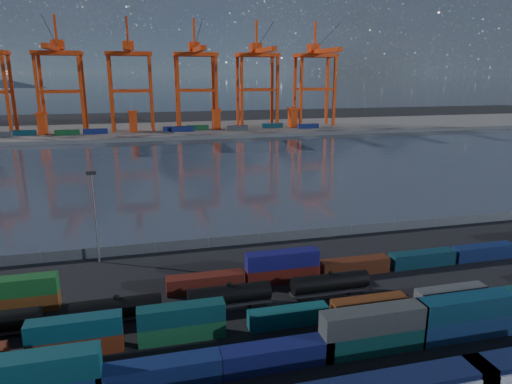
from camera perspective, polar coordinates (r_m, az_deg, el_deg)
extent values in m
plane|color=black|center=(67.00, 6.52, -14.75)|extent=(700.00, 700.00, 0.00)
plane|color=#343C4B|center=(164.10, -6.44, 3.07)|extent=(700.00, 700.00, 0.00)
cube|color=#514F4C|center=(267.13, -9.59, 7.66)|extent=(700.00, 70.00, 2.00)
cone|color=#1E2630|center=(1680.71, -7.00, 21.34)|extent=(1040.00, 1040.00, 460.00)
cone|color=#1E2630|center=(1774.17, 6.77, 19.69)|extent=(960.00, 960.00, 380.00)
cone|color=#1E2630|center=(1922.01, 17.02, 17.59)|extent=(840.00, 840.00, 300.00)
cube|color=#0E424A|center=(53.70, -26.19, -19.15)|extent=(13.07, 2.66, 2.83)
cube|color=#0F1E4F|center=(53.94, -11.80, -21.28)|extent=(13.07, 2.66, 2.83)
cube|color=#0F154E|center=(55.62, 2.68, -19.71)|extent=(13.07, 2.66, 2.83)
cube|color=#0B3937|center=(59.71, 14.33, -17.56)|extent=(13.07, 2.66, 2.83)
cube|color=#373A3B|center=(58.27, 14.51, -15.20)|extent=(13.07, 2.66, 2.83)
cube|color=navy|center=(66.21, 24.48, -15.07)|extent=(13.07, 2.66, 2.83)
cube|color=#0E3248|center=(64.92, 24.75, -12.89)|extent=(13.07, 2.66, 2.83)
cube|color=maroon|center=(61.64, -21.53, -17.33)|extent=(10.93, 2.22, 2.37)
cube|color=#0E3E4A|center=(60.45, -21.74, -15.42)|extent=(10.93, 2.22, 2.37)
cube|color=#17562C|center=(61.06, -9.21, -16.73)|extent=(10.93, 2.22, 2.37)
cube|color=#0B383D|center=(59.87, -9.31, -14.79)|extent=(10.93, 2.22, 2.37)
cube|color=#0E454A|center=(63.46, 4.04, -15.26)|extent=(10.93, 2.22, 2.37)
cube|color=#592B11|center=(67.73, 13.94, -13.63)|extent=(10.93, 2.22, 2.37)
cube|color=#434648|center=(74.45, 23.16, -11.73)|extent=(10.93, 2.22, 2.37)
cube|color=brown|center=(74.47, -27.94, -12.20)|extent=(11.91, 2.42, 2.58)
cube|color=#175721|center=(73.42, -28.18, -10.39)|extent=(11.91, 2.42, 2.58)
cube|color=#561911|center=(72.53, -6.38, -11.18)|extent=(11.91, 2.42, 2.58)
cube|color=#59140D|center=(74.98, 3.28, -10.20)|extent=(11.91, 2.42, 2.58)
cube|color=#131158|center=(73.94, 3.31, -8.39)|extent=(11.91, 2.42, 2.58)
cube|color=#4E210F|center=(79.47, 12.23, -9.04)|extent=(11.91, 2.42, 2.58)
cube|color=#0B2E3C|center=(85.70, 20.05, -7.84)|extent=(11.91, 2.42, 2.58)
cube|color=#0F1E4C|center=(93.13, 26.54, -6.72)|extent=(11.91, 2.42, 2.58)
cube|color=black|center=(68.89, -26.70, -15.22)|extent=(2.29, 1.65, 0.55)
cylinder|color=black|center=(66.30, -17.00, -13.61)|extent=(11.90, 2.65, 2.65)
cylinder|color=black|center=(65.63, -17.10, -12.48)|extent=(0.73, 0.73, 0.46)
cube|color=black|center=(66.99, -16.90, -14.72)|extent=(12.35, 1.83, 0.37)
cube|color=black|center=(67.58, -20.49, -15.12)|extent=(2.29, 1.65, 0.55)
cube|color=black|center=(67.01, -13.25, -14.80)|extent=(2.29, 1.65, 0.55)
cylinder|color=black|center=(67.03, -3.34, -12.62)|extent=(11.90, 2.65, 2.65)
cylinder|color=black|center=(66.37, -3.36, -11.49)|extent=(0.73, 0.73, 0.46)
cube|color=black|center=(67.71, -3.32, -13.72)|extent=(12.35, 1.83, 0.37)
cube|color=black|center=(67.35, -6.87, -14.33)|extent=(2.29, 1.65, 0.55)
cube|color=black|center=(68.66, 0.15, -13.61)|extent=(2.29, 1.65, 0.55)
cylinder|color=black|center=(71.20, 9.24, -11.07)|extent=(11.90, 2.65, 2.65)
cylinder|color=black|center=(70.58, 9.29, -10.00)|extent=(0.73, 0.73, 0.46)
cube|color=black|center=(71.85, 9.19, -12.12)|extent=(12.35, 1.83, 0.37)
cube|color=black|center=(70.61, 6.02, -12.85)|extent=(2.29, 1.65, 0.55)
cube|color=black|center=(73.62, 12.19, -11.91)|extent=(2.29, 1.65, 0.55)
cube|color=#595B5E|center=(90.84, 0.31, -5.81)|extent=(160.00, 0.06, 2.00)
cylinder|color=slate|center=(90.22, -25.34, -7.38)|extent=(0.12, 0.12, 2.20)
cylinder|color=slate|center=(88.70, -18.96, -7.10)|extent=(0.12, 0.12, 2.20)
cylinder|color=slate|center=(88.28, -12.45, -6.73)|extent=(0.12, 0.12, 2.20)
cylinder|color=slate|center=(88.99, -5.97, -6.27)|extent=(0.12, 0.12, 2.20)
cylinder|color=slate|center=(90.81, 0.31, -5.75)|extent=(0.12, 0.12, 2.20)
cylinder|color=slate|center=(93.66, 6.27, -5.19)|extent=(0.12, 0.12, 2.20)
cylinder|color=slate|center=(97.47, 11.81, -4.62)|extent=(0.12, 0.12, 2.20)
cylinder|color=slate|center=(102.11, 16.88, -4.06)|extent=(0.12, 0.12, 2.20)
cylinder|color=slate|center=(107.48, 21.47, -3.53)|extent=(0.12, 0.12, 2.20)
cylinder|color=slate|center=(113.49, 25.60, -3.03)|extent=(0.12, 0.12, 2.20)
cylinder|color=slate|center=(120.02, 29.29, -2.56)|extent=(0.12, 0.12, 2.20)
cylinder|color=slate|center=(84.56, -19.44, -3.24)|extent=(0.36, 0.36, 16.00)
cube|color=black|center=(82.51, -19.93, 2.25)|extent=(1.60, 0.40, 0.60)
cube|color=red|center=(261.74, -28.68, 10.40)|extent=(1.51, 1.51, 42.43)
cube|color=red|center=(272.73, -28.11, 10.58)|extent=(1.51, 1.51, 42.43)
cube|color=red|center=(258.67, -25.58, 10.73)|extent=(1.51, 1.51, 42.43)
cube|color=red|center=(269.77, -25.13, 10.88)|extent=(1.51, 1.51, 42.43)
cube|color=red|center=(255.55, -20.94, 11.16)|extent=(1.51, 1.51, 42.43)
cube|color=red|center=(266.78, -20.68, 11.29)|extent=(1.51, 1.51, 42.43)
cube|color=red|center=(256.81, -23.33, 11.42)|extent=(20.75, 1.32, 1.32)
cube|color=red|center=(268.00, -22.96, 11.54)|extent=(20.75, 1.32, 1.32)
cube|color=red|center=(262.41, -23.57, 15.63)|extent=(23.57, 13.20, 2.07)
cube|color=red|center=(251.31, -24.02, 16.11)|extent=(2.83, 45.26, 2.36)
cube|color=red|center=(266.32, -23.54, 16.52)|extent=(5.66, 7.54, 4.71)
cube|color=red|center=(264.92, -23.77, 18.06)|extent=(1.13, 1.13, 15.09)
cylinder|color=black|center=(249.47, -24.27, 17.64)|extent=(0.23, 38.81, 12.80)
cube|color=red|center=(254.36, -17.70, 11.41)|extent=(1.51, 1.51, 42.43)
cube|color=red|center=(265.65, -17.57, 11.53)|extent=(1.51, 1.51, 42.43)
cube|color=red|center=(254.06, -12.93, 11.72)|extent=(1.51, 1.51, 42.43)
cube|color=red|center=(265.36, -13.01, 11.83)|extent=(1.51, 1.51, 42.43)
cube|color=red|center=(253.91, -15.35, 12.05)|extent=(20.75, 1.32, 1.32)
cube|color=red|center=(265.22, -15.32, 12.15)|extent=(20.75, 1.32, 1.32)
cube|color=red|center=(259.57, -15.63, 16.31)|extent=(23.57, 13.20, 2.07)
cube|color=red|center=(248.34, -15.71, 16.84)|extent=(2.83, 45.26, 2.36)
cube|color=red|center=(263.53, -15.68, 17.20)|extent=(5.66, 7.54, 4.71)
cube|color=red|center=(262.11, -15.80, 18.76)|extent=(1.13, 1.13, 15.09)
cylinder|color=black|center=(246.48, -15.83, 18.39)|extent=(0.23, 38.81, 12.80)
cube|color=red|center=(254.84, -9.66, 11.89)|extent=(1.51, 1.51, 42.43)
cube|color=red|center=(266.10, -9.87, 11.99)|extent=(1.51, 1.51, 42.43)
cube|color=red|center=(257.37, -4.96, 12.07)|extent=(1.51, 1.51, 42.43)
cube|color=red|center=(268.54, -5.36, 12.16)|extent=(1.51, 1.51, 42.43)
cube|color=red|center=(255.81, -7.32, 12.46)|extent=(20.75, 1.32, 1.32)
cube|color=red|center=(267.04, -7.62, 12.54)|extent=(20.75, 1.32, 1.32)
cube|color=red|center=(261.43, -7.62, 16.69)|extent=(23.57, 13.20, 2.07)
cube|color=red|center=(250.28, -7.31, 17.22)|extent=(2.83, 45.26, 2.36)
cube|color=red|center=(265.36, -7.75, 17.57)|extent=(5.66, 7.54, 4.71)
cube|color=red|center=(263.95, -7.76, 19.12)|extent=(1.13, 1.13, 15.09)
cylinder|color=black|center=(248.43, -7.29, 18.77)|extent=(0.23, 38.81, 12.80)
cube|color=red|center=(260.06, -1.79, 12.14)|extent=(1.51, 1.51, 42.43)
cube|color=red|center=(271.11, -2.32, 12.24)|extent=(1.51, 1.51, 42.43)
cube|color=red|center=(265.30, 2.69, 12.18)|extent=(1.51, 1.51, 42.43)
cube|color=red|center=(276.14, 2.00, 12.29)|extent=(1.51, 1.51, 42.43)
cube|color=red|center=(262.41, 0.48, 12.63)|extent=(20.75, 1.32, 1.32)
cube|color=red|center=(273.36, -0.14, 12.72)|extent=(20.75, 1.32, 1.32)
cube|color=red|center=(267.88, 0.17, 16.76)|extent=(23.57, 13.20, 2.07)
cube|color=red|center=(257.02, 0.82, 17.27)|extent=(2.83, 45.26, 2.36)
cube|color=red|center=(271.72, -0.04, 17.63)|extent=(5.66, 7.54, 4.71)
cube|color=red|center=(270.35, 0.06, 19.14)|extent=(1.13, 1.13, 15.09)
cylinder|color=black|center=(255.22, 0.96, 18.77)|extent=(0.23, 38.81, 12.80)
cube|color=red|center=(269.77, 5.66, 12.17)|extent=(1.51, 1.51, 42.43)
cube|color=red|center=(280.44, 4.86, 12.28)|extent=(1.51, 1.51, 42.43)
cube|color=red|center=(277.45, 9.79, 12.10)|extent=(1.51, 1.51, 42.43)
cube|color=red|center=(287.84, 8.86, 12.22)|extent=(1.51, 1.51, 42.43)
cube|color=red|center=(273.36, 7.77, 12.59)|extent=(20.75, 1.32, 1.32)
cube|color=red|center=(283.89, 6.90, 12.69)|extent=(20.75, 1.32, 1.32)
cube|color=red|center=(278.62, 7.46, 16.56)|extent=(23.57, 13.20, 2.07)
cube|color=red|center=(268.19, 8.40, 17.01)|extent=(2.83, 45.26, 2.36)
cube|color=red|center=(282.31, 7.20, 17.41)|extent=(5.66, 7.54, 4.71)
cube|color=red|center=(280.99, 7.39, 18.86)|extent=(1.13, 1.13, 15.09)
cylinder|color=black|center=(266.47, 8.65, 18.44)|extent=(0.23, 38.81, 12.80)
cube|color=navy|center=(251.75, -9.16, 7.78)|extent=(12.00, 2.44, 2.60)
cube|color=navy|center=(263.87, 6.54, 8.19)|extent=(12.00, 2.44, 2.60)
cube|color=navy|center=(252.80, -10.17, 7.77)|extent=(12.00, 2.44, 2.60)
cube|color=#0C3842|center=(261.08, -27.11, 6.61)|extent=(12.00, 2.44, 2.60)
cube|color=#3F4244|center=(254.14, -2.37, 8.02)|extent=(12.00, 2.44, 2.60)
cube|color=#144C23|center=(252.95, -22.53, 6.89)|extent=(12.00, 2.44, 2.60)
cube|color=navy|center=(252.66, -19.43, 7.17)|extent=(12.00, 2.44, 2.60)
cube|color=#144C23|center=(257.39, -7.32, 8.00)|extent=(12.00, 2.44, 2.60)
cube|color=#0C3842|center=(265.36, 2.06, 8.31)|extent=(12.00, 2.44, 2.60)
cube|color=red|center=(260.27, -25.13, 7.64)|extent=(4.00, 6.00, 10.00)
cube|color=red|center=(259.78, -25.26, 8.84)|extent=(5.00, 7.00, 1.20)
cube|color=red|center=(255.70, -15.10, 8.41)|extent=(4.00, 6.00, 10.00)
cube|color=red|center=(255.20, -15.18, 9.63)|extent=(5.00, 7.00, 1.20)
cube|color=red|center=(258.99, -4.99, 8.93)|extent=(4.00, 6.00, 10.00)
cube|color=red|center=(258.50, -5.02, 10.14)|extent=(5.00, 7.00, 1.20)
cube|color=red|center=(269.86, 4.60, 9.17)|extent=(4.00, 6.00, 10.00)
cube|color=red|center=(269.38, 4.62, 10.33)|extent=(5.00, 7.00, 1.20)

